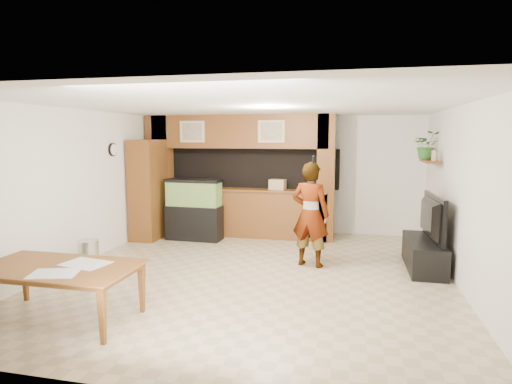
% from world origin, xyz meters
% --- Properties ---
extents(floor, '(6.50, 6.50, 0.00)m').
position_xyz_m(floor, '(0.00, 0.00, 0.00)').
color(floor, tan).
rests_on(floor, ground).
extents(ceiling, '(6.50, 6.50, 0.00)m').
position_xyz_m(ceiling, '(0.00, 0.00, 2.60)').
color(ceiling, white).
rests_on(ceiling, wall_back).
extents(wall_back, '(6.00, 0.00, 6.00)m').
position_xyz_m(wall_back, '(0.00, 3.25, 1.30)').
color(wall_back, silver).
rests_on(wall_back, floor).
extents(wall_left, '(0.00, 6.50, 6.50)m').
position_xyz_m(wall_left, '(-3.00, 0.00, 1.30)').
color(wall_left, silver).
rests_on(wall_left, floor).
extents(wall_right, '(0.00, 6.50, 6.50)m').
position_xyz_m(wall_right, '(3.00, 0.00, 1.30)').
color(wall_right, silver).
rests_on(wall_right, floor).
extents(partition, '(4.20, 0.99, 2.60)m').
position_xyz_m(partition, '(-0.95, 2.64, 1.31)').
color(partition, brown).
rests_on(partition, floor).
extents(wall_clock, '(0.05, 0.25, 0.25)m').
position_xyz_m(wall_clock, '(-2.97, 1.00, 1.90)').
color(wall_clock, black).
rests_on(wall_clock, wall_left).
extents(wall_shelf, '(0.25, 0.90, 0.04)m').
position_xyz_m(wall_shelf, '(2.85, 1.95, 1.70)').
color(wall_shelf, brown).
rests_on(wall_shelf, wall_right).
extents(pantry_cabinet, '(0.52, 0.85, 2.08)m').
position_xyz_m(pantry_cabinet, '(-2.70, 1.85, 1.04)').
color(pantry_cabinet, brown).
rests_on(pantry_cabinet, floor).
extents(trash_can, '(0.31, 0.31, 0.56)m').
position_xyz_m(trash_can, '(-2.47, -0.63, 0.28)').
color(trash_can, '#B2B2B7').
rests_on(trash_can, floor).
extents(aquarium, '(1.15, 0.43, 1.27)m').
position_xyz_m(aquarium, '(-1.72, 1.95, 0.62)').
color(aquarium, black).
rests_on(aquarium, floor).
extents(tv_stand, '(0.53, 1.44, 0.48)m').
position_xyz_m(tv_stand, '(2.65, 0.90, 0.24)').
color(tv_stand, black).
rests_on(tv_stand, floor).
extents(television, '(0.24, 1.29, 0.74)m').
position_xyz_m(television, '(2.65, 0.90, 0.85)').
color(television, black).
rests_on(television, tv_stand).
extents(photo_frame, '(0.05, 0.14, 0.19)m').
position_xyz_m(photo_frame, '(2.85, 1.64, 1.81)').
color(photo_frame, tan).
rests_on(photo_frame, wall_shelf).
extents(potted_plant, '(0.52, 0.47, 0.53)m').
position_xyz_m(potted_plant, '(2.82, 2.24, 1.98)').
color(potted_plant, '#2B5E25').
rests_on(potted_plant, wall_shelf).
extents(person, '(0.72, 0.56, 1.74)m').
position_xyz_m(person, '(0.82, 0.65, 0.87)').
color(person, tan).
rests_on(person, floor).
extents(microphone, '(0.03, 0.09, 0.15)m').
position_xyz_m(microphone, '(0.87, 0.49, 1.78)').
color(microphone, black).
rests_on(microphone, person).
extents(dining_table, '(1.86, 1.04, 0.65)m').
position_xyz_m(dining_table, '(-1.83, -2.19, 0.33)').
color(dining_table, brown).
rests_on(dining_table, floor).
extents(newspaper_a, '(0.59, 0.47, 0.01)m').
position_xyz_m(newspaper_a, '(-1.57, -2.00, 0.66)').
color(newspaper_a, silver).
rests_on(newspaper_a, dining_table).
extents(newspaper_b, '(0.58, 0.49, 0.01)m').
position_xyz_m(newspaper_b, '(-1.68, -2.40, 0.66)').
color(newspaper_b, silver).
rests_on(newspaper_b, dining_table).
extents(counter_box, '(0.35, 0.26, 0.22)m').
position_xyz_m(counter_box, '(-0.05, 2.45, 1.15)').
color(counter_box, tan).
rests_on(counter_box, partition).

